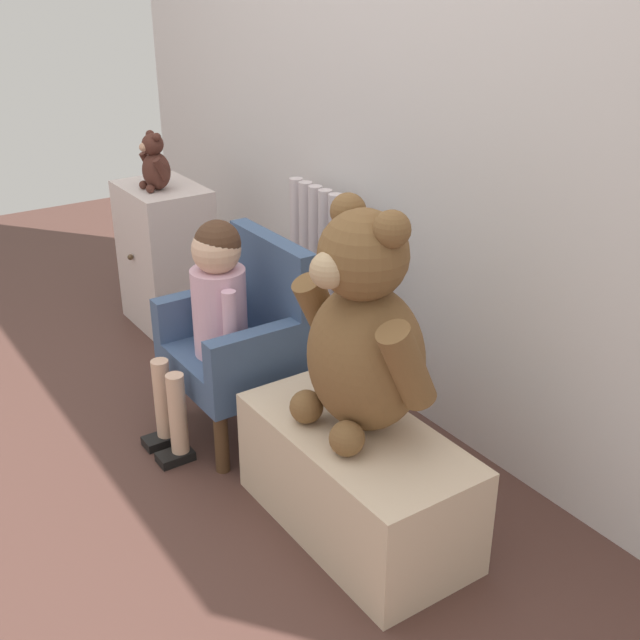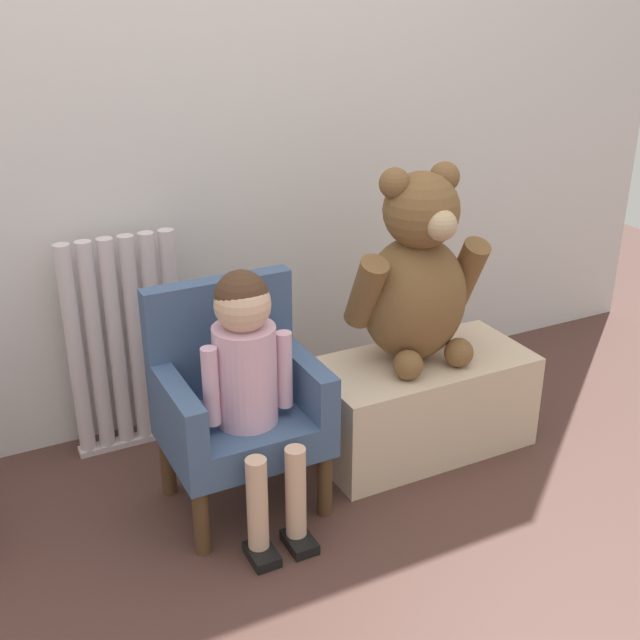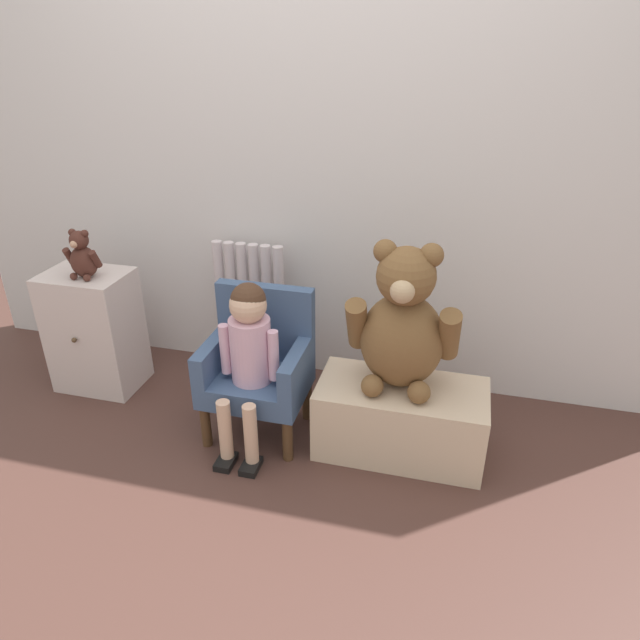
{
  "view_description": "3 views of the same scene",
  "coord_description": "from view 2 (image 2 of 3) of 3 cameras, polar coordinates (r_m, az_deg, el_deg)",
  "views": [
    {
      "loc": [
        1.92,
        -0.52,
        1.46
      ],
      "look_at": [
        0.27,
        0.6,
        0.53
      ],
      "focal_mm": 45.0,
      "sensor_mm": 36.0,
      "label": 1
    },
    {
      "loc": [
        -0.8,
        -1.3,
        1.43
      ],
      "look_at": [
        0.14,
        0.55,
        0.52
      ],
      "focal_mm": 45.0,
      "sensor_mm": 36.0,
      "label": 2
    },
    {
      "loc": [
        0.66,
        -1.41,
        1.6
      ],
      "look_at": [
        0.16,
        0.56,
        0.58
      ],
      "focal_mm": 32.0,
      "sensor_mm": 36.0,
      "label": 3
    }
  ],
  "objects": [
    {
      "name": "large_teddy_bear",
      "position": [
        2.43,
        6.88,
        3.02
      ],
      "size": [
        0.44,
        0.31,
        0.61
      ],
      "color": "brown",
      "rests_on": "low_bench"
    },
    {
      "name": "back_wall",
      "position": [
        2.56,
        -9.0,
        18.22
      ],
      "size": [
        3.8,
        0.05,
        2.4
      ],
      "primitive_type": "cube",
      "color": "silver",
      "rests_on": "ground_plane"
    },
    {
      "name": "radiator",
      "position": [
        2.58,
        -13.61,
        -1.78
      ],
      "size": [
        0.37,
        0.05,
        0.71
      ],
      "color": "silver",
      "rests_on": "ground_plane"
    },
    {
      "name": "ground_plane",
      "position": [
        2.09,
        3.7,
        -19.54
      ],
      "size": [
        6.0,
        6.0,
        0.0
      ],
      "primitive_type": "plane",
      "color": "#4A2F28"
    },
    {
      "name": "low_bench",
      "position": [
        2.6,
        7.17,
        -5.87
      ],
      "size": [
        0.69,
        0.34,
        0.31
      ],
      "primitive_type": "cube",
      "color": "beige",
      "rests_on": "ground_plane"
    },
    {
      "name": "child_armchair",
      "position": [
        2.27,
        -6.0,
        -5.53
      ],
      "size": [
        0.43,
        0.36,
        0.65
      ],
      "color": "#3E557A",
      "rests_on": "ground_plane"
    },
    {
      "name": "child_figure",
      "position": [
        2.12,
        -5.12,
        -3.24
      ],
      "size": [
        0.25,
        0.35,
        0.73
      ],
      "color": "#D7A8BF",
      "rests_on": "ground_plane"
    }
  ]
}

